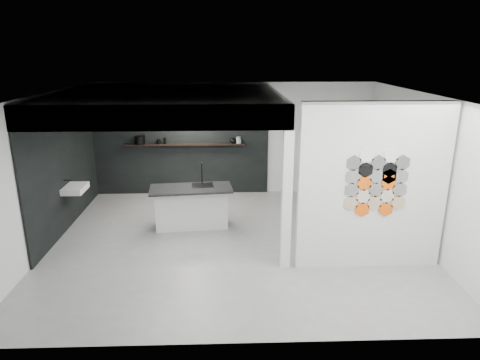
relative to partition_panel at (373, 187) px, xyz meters
The scene contains 17 objects.
floor 2.82m from the partition_panel, 155.80° to the left, with size 7.00×6.00×0.01m, color gray.
partition_panel is the anchor object (origin of this frame).
bay_clad_back 5.31m from the partition_panel, 131.60° to the left, with size 4.40×0.04×2.35m, color black.
bay_clad_left 6.04m from the partition_panel, 160.65° to the left, with size 0.04×4.00×2.35m, color black.
bulkhead 4.21m from the partition_panel, 150.43° to the left, with size 4.40×4.00×0.40m, color silver.
corner_column 1.42m from the partition_panel, behind, with size 0.16×0.16×2.35m, color silver.
fascia_beam 3.71m from the partition_panel, behind, with size 4.40×0.16×0.40m, color silver.
wall_basin 5.78m from the partition_panel, 161.77° to the left, with size 0.40×0.60×0.12m, color silver.
display_shelf 5.17m from the partition_panel, 131.55° to the left, with size 3.00×0.15×0.04m, color black.
kitchen_island 3.70m from the partition_panel, 150.41° to the left, with size 1.72×0.89×1.33m.
stockpot 5.93m from the partition_panel, 139.35° to the left, with size 0.25×0.25×0.20m, color black.
kettle 4.45m from the partition_panel, 119.69° to the left, with size 0.16×0.16×0.13m, color black.
glass_bowl 4.39m from the partition_panel, 118.23° to the left, with size 0.13×0.13×0.10m, color gray.
glass_vase 4.39m from the partition_panel, 118.23° to the left, with size 0.11×0.11×0.16m, color gray.
bottle_dark 5.49m from the partition_panel, 135.22° to the left, with size 0.06×0.06×0.15m, color black.
utensil_cup 5.60m from the partition_panel, 136.33° to the left, with size 0.09×0.09×0.11m, color black.
hex_tile_cluster 0.14m from the partition_panel, 68.73° to the right, with size 1.04×0.02×1.16m.
Camera 1 is at (-0.17, -7.56, 3.56)m, focal length 32.00 mm.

